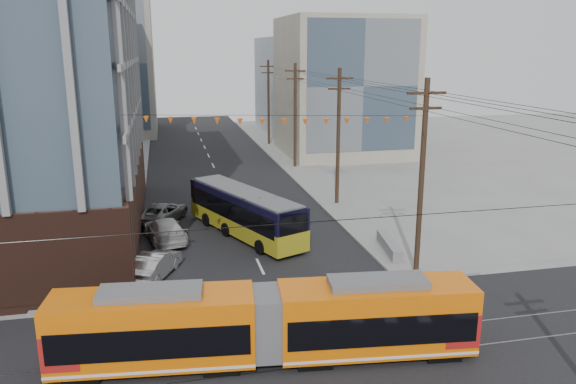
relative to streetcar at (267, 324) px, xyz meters
name	(u,v)px	position (x,y,z in m)	size (l,w,h in m)	color
bg_bldg_nw_near	(52,80)	(-15.52, 48.18, 7.35)	(18.00, 16.00, 18.00)	#8C99A5
bg_bldg_ne_near	(343,87)	(17.48, 44.18, 6.35)	(14.00, 14.00, 16.00)	gray
bg_bldg_nw_far	(98,65)	(-12.52, 68.18, 8.35)	(16.00, 18.00, 20.00)	gray
bg_bldg_ne_far	(315,85)	(19.48, 64.18, 5.35)	(16.00, 16.00, 14.00)	#8C99A5
utility_pole_far	(269,103)	(9.98, 52.18, 3.85)	(0.30, 0.30, 11.00)	black
streetcar	(267,324)	(0.00, 0.00, 0.00)	(17.11, 2.41, 3.30)	#DD6106
city_bus	(245,212)	(1.45, 16.12, -0.04)	(2.47, 11.39, 3.23)	black
parked_car_silver	(155,264)	(-4.55, 9.99, -0.92)	(1.54, 4.42, 1.46)	silver
parked_car_white	(165,230)	(-3.91, 16.07, -0.88)	(2.16, 5.31, 1.54)	silver
parked_car_grey	(162,212)	(-4.05, 20.42, -0.93)	(2.40, 5.20, 1.45)	#5B5B5B
jersey_barrier	(389,247)	(9.78, 10.62, -1.22)	(0.96, 4.28, 0.86)	slate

